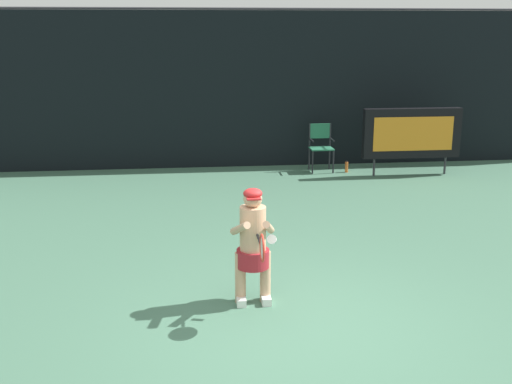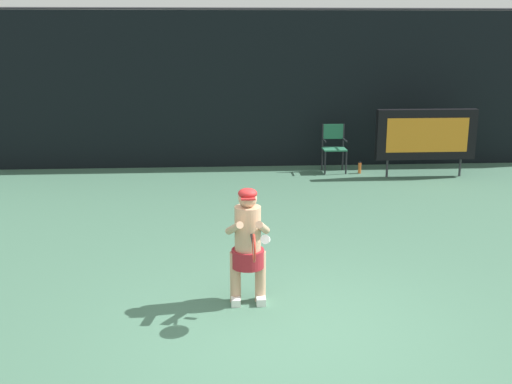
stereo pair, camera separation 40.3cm
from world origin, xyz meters
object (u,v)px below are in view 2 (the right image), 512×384
Objects in this scene: umpire_chair at (334,145)px; tennis_player at (248,243)px; water_bottle at (360,168)px; scoreboard at (426,135)px; tennis_racket at (254,247)px.

tennis_player is at bearing -108.51° from umpire_chair.
water_bottle is 7.35m from tennis_player.
scoreboard is 1.63m from water_bottle.
umpire_chair is 1.79× the size of tennis_racket.
tennis_player is 2.34× the size of tennis_racket.
umpire_chair reaches higher than water_bottle.
scoreboard is at bearing -18.61° from umpire_chair.
tennis_player is (-2.33, -6.95, 0.14)m from umpire_chair.
scoreboard is at bearing 71.45° from tennis_racket.
tennis_player reaches higher than water_bottle.
umpire_chair is (-1.91, 0.64, -0.33)m from scoreboard.
umpire_chair is 0.77× the size of tennis_player.
tennis_player is at bearing -113.25° from water_bottle.
umpire_chair is at bearing 158.86° from water_bottle.
water_bottle is at bearing 81.47° from tennis_racket.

